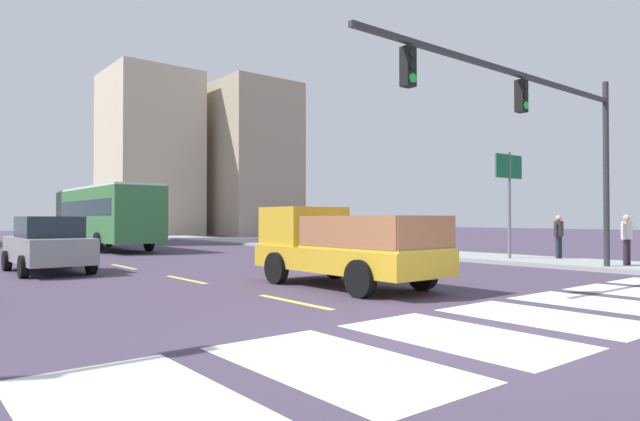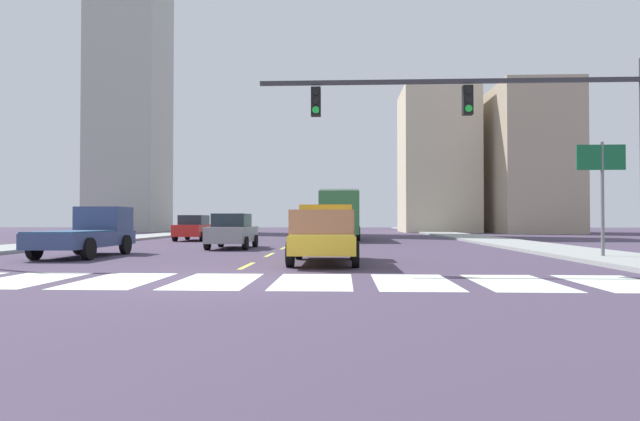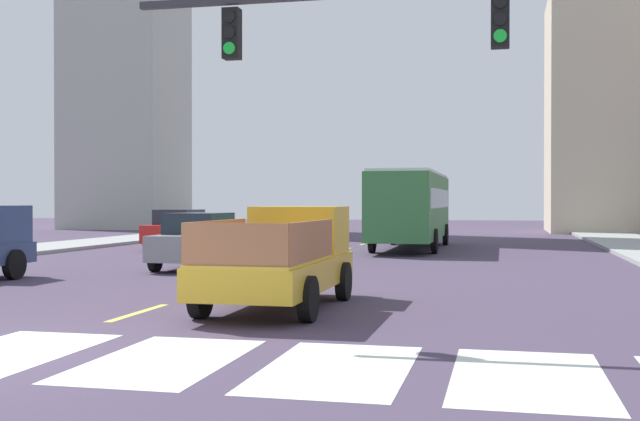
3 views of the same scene
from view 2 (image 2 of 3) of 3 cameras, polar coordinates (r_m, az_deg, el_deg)
The scene contains 27 objects.
ground_plane at distance 12.48m, azimuth -11.40°, elevation -7.60°, with size 160.00×160.00×0.00m, color #44384E.
sidewalk_right at distance 31.56m, azimuth 20.31°, elevation -3.40°, with size 3.52×110.00×0.15m, color #959A97.
sidewalk_left at distance 33.86m, azimuth -24.90°, elevation -3.20°, with size 3.52×110.00×0.15m, color #959A97.
crosswalk_stripe_2 at distance 14.29m, azimuth -29.71°, elevation -6.63°, with size 1.78×3.26×0.01m, color silver.
crosswalk_stripe_3 at distance 13.22m, azimuth -21.19°, elevation -7.16°, with size 1.78×3.26×0.01m, color silver.
crosswalk_stripe_4 at distance 12.48m, azimuth -11.40°, elevation -7.58°, with size 1.78×3.26×0.01m, color silver.
crosswalk_stripe_5 at distance 12.14m, azimuth -0.72°, elevation -7.78°, with size 1.78×3.26×0.01m, color silver.
crosswalk_stripe_6 at distance 12.22m, azimuth 10.20°, elevation -7.72°, with size 1.78×3.26×0.01m, color silver.
crosswalk_stripe_7 at distance 12.73m, azimuth 20.59°, elevation -7.40°, with size 1.78×3.26×0.01m, color silver.
crosswalk_stripe_8 at distance 13.61m, azimuth 29.89°, elevation -6.91°, with size 1.78×3.26×0.01m, color silver.
lane_dash_0 at distance 16.37m, azimuth -8.01°, elevation -6.01°, with size 0.16×2.40×0.01m, color #D9D350.
lane_dash_1 at distance 21.29m, azimuth -5.54°, elevation -4.85°, with size 0.16×2.40×0.01m, color #D9D350.
lane_dash_2 at distance 26.24m, azimuth -4.00°, elevation -4.12°, with size 0.16×2.40×0.01m, color #D9D350.
lane_dash_3 at distance 31.21m, azimuth -2.95°, elevation -3.61°, with size 0.16×2.40×0.01m, color #D9D350.
lane_dash_4 at distance 36.18m, azimuth -2.20°, elevation -3.25°, with size 0.16×2.40×0.01m, color #D9D350.
lane_dash_5 at distance 41.16m, azimuth -1.62°, elevation -2.98°, with size 0.16×2.40×0.01m, color #D9D350.
lane_dash_6 at distance 46.15m, azimuth -1.17°, elevation -2.76°, with size 0.16×2.40×0.01m, color #D9D350.
lane_dash_7 at distance 51.14m, azimuth -0.81°, elevation -2.58°, with size 0.16×2.40×0.01m, color #D9D350.
pickup_stakebed at distance 17.62m, azimuth 0.55°, elevation -2.62°, with size 2.18×5.20×1.96m.
pickup_dark at distance 22.40m, azimuth -23.90°, elevation -2.22°, with size 2.18×5.20×1.96m.
city_bus at distance 37.09m, azimuth 2.15°, elevation -0.18°, with size 2.72×10.80×3.32m.
sedan_mid at distance 26.07m, azimuth -9.58°, elevation -2.24°, with size 2.02×4.40×1.72m.
sedan_near_right at distance 36.25m, azimuth -13.59°, elevation -1.87°, with size 2.02×4.40×1.72m.
traffic_signal_gantry at distance 16.00m, azimuth 20.35°, elevation 9.27°, with size 10.96×0.27×6.00m.
direction_sign_green at distance 21.05m, azimuth 28.46°, elevation 3.48°, with size 1.70×0.12×4.20m.
block_mid_left at distance 60.68m, azimuth 12.71°, elevation 5.26°, with size 8.08×8.70×16.00m, color beige.
block_mid_right at distance 60.22m, azimuth 21.80°, elevation 5.09°, with size 7.78×11.18×15.46m, color tan.
Camera 2 is at (2.98, -12.03, 1.44)m, focal length 29.21 mm.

